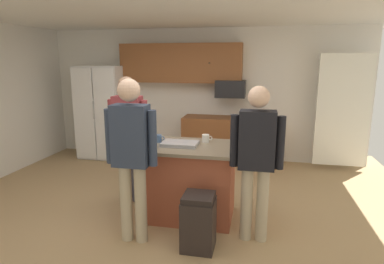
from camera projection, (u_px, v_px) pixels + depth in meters
name	position (u px, v px, depth m)	size (l,w,h in m)	color
floor	(164.00, 216.00, 4.24)	(7.04, 7.04, 0.00)	tan
ceiling	(160.00, 4.00, 3.69)	(7.04, 7.04, 0.00)	white
back_wall	(202.00, 94.00, 6.65)	(6.40, 0.10, 2.60)	white
french_door_window_panel	(343.00, 111.00, 5.79)	(0.90, 0.06, 2.00)	white
cabinet_run_upper	(181.00, 63.00, 6.40)	(2.40, 0.38, 0.75)	brown
cabinet_run_lower	(229.00, 140.00, 6.40)	(1.80, 0.63, 0.90)	brown
refrigerator	(103.00, 112.00, 6.72)	(0.91, 0.76, 1.87)	white
microwave_over_range	(231.00, 89.00, 6.21)	(0.56, 0.40, 0.32)	black
kitchen_island	(187.00, 181.00, 4.15)	(1.29, 0.85, 0.95)	#9E4C33
person_guest_left	(128.00, 130.00, 4.52)	(0.57, 0.23, 1.77)	#383842
person_elder_center	(256.00, 154.00, 3.48)	(0.57, 0.23, 1.72)	tan
person_guest_right	(131.00, 150.00, 3.46)	(0.57, 0.24, 1.80)	tan
mug_blue_stoneware	(159.00, 139.00, 4.18)	(0.12, 0.08, 0.10)	#4C6B99
glass_pilsner	(153.00, 141.00, 3.93)	(0.06, 0.06, 0.15)	black
mug_ceramic_white	(206.00, 138.00, 4.19)	(0.13, 0.09, 0.10)	white
serving_tray	(180.00, 144.00, 4.04)	(0.44, 0.30, 0.04)	#B7B7BC
trash_bin	(199.00, 222.00, 3.46)	(0.34, 0.34, 0.61)	black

